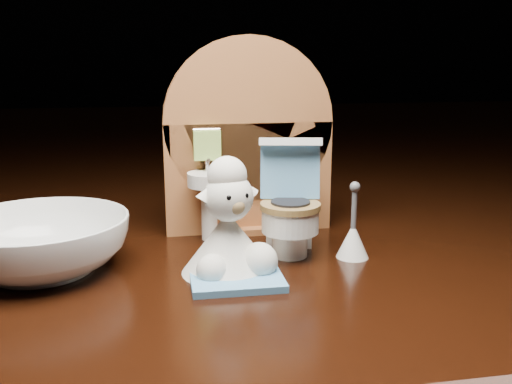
% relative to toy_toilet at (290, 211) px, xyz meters
% --- Properties ---
extents(backdrop_panel, '(0.13, 0.05, 0.15)m').
position_rel_toy_toilet_xyz_m(backdrop_panel, '(-0.02, 0.06, 0.04)').
color(backdrop_panel, '#A76132').
rests_on(backdrop_panel, ground).
extents(toy_toilet, '(0.05, 0.06, 0.08)m').
position_rel_toy_toilet_xyz_m(toy_toilet, '(0.00, 0.00, 0.00)').
color(toy_toilet, white).
rests_on(toy_toilet, ground).
extents(bath_mat, '(0.06, 0.05, 0.00)m').
position_rel_toy_toilet_xyz_m(bath_mat, '(-0.05, -0.05, -0.03)').
color(bath_mat, '#5792C0').
rests_on(bath_mat, ground).
extents(toilet_brush, '(0.02, 0.02, 0.05)m').
position_rel_toy_toilet_xyz_m(toilet_brush, '(0.04, -0.02, -0.02)').
color(toilet_brush, white).
rests_on(toilet_brush, ground).
extents(plush_lamb, '(0.06, 0.06, 0.08)m').
position_rel_toy_toilet_xyz_m(plush_lamb, '(-0.05, -0.03, -0.00)').
color(plush_lamb, white).
rests_on(plush_lamb, ground).
extents(ceramic_bowl, '(0.13, 0.13, 0.04)m').
position_rel_toy_toilet_xyz_m(ceramic_bowl, '(-0.17, -0.01, -0.01)').
color(ceramic_bowl, white).
rests_on(ceramic_bowl, ground).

